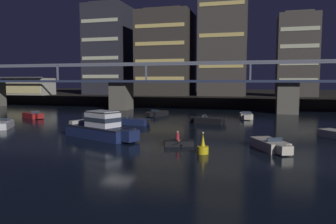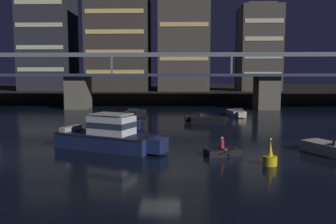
# 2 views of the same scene
# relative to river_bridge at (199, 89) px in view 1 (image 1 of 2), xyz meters

# --- Properties ---
(ground_plane) EXTENTS (400.00, 400.00, 0.00)m
(ground_plane) POSITION_rel_river_bridge_xyz_m (-0.00, -37.65, -4.35)
(ground_plane) COLOR black
(far_riverbank) EXTENTS (240.00, 80.00, 2.20)m
(far_riverbank) POSITION_rel_river_bridge_xyz_m (-0.00, 48.01, -3.25)
(far_riverbank) COLOR black
(far_riverbank) RESTS_ON ground
(river_bridge) EXTENTS (102.60, 6.40, 9.38)m
(river_bridge) POSITION_rel_river_bridge_xyz_m (0.00, 0.00, 0.00)
(river_bridge) COLOR #605B51
(river_bridge) RESTS_ON ground
(tower_west_low) EXTENTS (11.35, 10.46, 24.84)m
(tower_west_low) POSITION_rel_river_bridge_xyz_m (-29.39, 22.02, 10.12)
(tower_west_low) COLOR #282833
(tower_west_low) RESTS_ON far_riverbank
(tower_west_tall) EXTENTS (13.53, 12.59, 21.84)m
(tower_west_tall) POSITION_rel_river_bridge_xyz_m (-12.38, 20.90, 8.61)
(tower_west_tall) COLOR #38332D
(tower_west_tall) RESTS_ON far_riverbank
(tower_central) EXTENTS (11.34, 9.51, 36.60)m
(tower_central) POSITION_rel_river_bridge_xyz_m (2.34, 20.82, 15.99)
(tower_central) COLOR #423D38
(tower_central) RESTS_ON far_riverbank
(tower_east_tall) EXTENTS (9.03, 10.03, 19.75)m
(tower_east_tall) POSITION_rel_river_bridge_xyz_m (19.73, 22.50, 7.57)
(tower_east_tall) COLOR #423D38
(tower_east_tall) RESTS_ON far_riverbank
(waterfront_pavilion) EXTENTS (12.40, 7.40, 4.70)m
(waterfront_pavilion) POSITION_rel_river_bridge_xyz_m (-47.68, 11.91, 0.09)
(waterfront_pavilion) COLOR #B2AD9E
(waterfront_pavilion) RESTS_ON far_riverbank
(cabin_cruiser_near_left) EXTENTS (9.20, 5.69, 2.79)m
(cabin_cruiser_near_left) POSITION_rel_river_bridge_xyz_m (-4.26, -32.31, -3.30)
(cabin_cruiser_near_left) COLOR #19234C
(cabin_cruiser_near_left) RESTS_ON ground
(speedboat_near_center) EXTENTS (5.23, 2.38, 1.16)m
(speedboat_near_center) POSITION_rel_river_bridge_xyz_m (-5.02, -21.66, -3.94)
(speedboat_near_center) COLOR #19234C
(speedboat_near_center) RESTS_ON ground
(speedboat_near_right) EXTENTS (5.21, 2.59, 1.16)m
(speedboat_near_right) POSITION_rel_river_bridge_xyz_m (4.50, -17.78, -3.94)
(speedboat_near_right) COLOR black
(speedboat_near_right) RESTS_ON ground
(speedboat_mid_left) EXTENTS (3.48, 4.90, 1.16)m
(speedboat_mid_left) POSITION_rel_river_bridge_xyz_m (-19.24, -29.04, -3.94)
(speedboat_mid_left) COLOR silver
(speedboat_mid_left) RESTS_ON ground
(speedboat_mid_center) EXTENTS (4.89, 3.54, 1.16)m
(speedboat_mid_center) POSITION_rel_river_bridge_xyz_m (-22.97, -18.60, -3.94)
(speedboat_mid_center) COLOR maroon
(speedboat_mid_center) RESTS_ON ground
(speedboat_far_left) EXTENTS (2.22, 5.23, 1.16)m
(speedboat_far_left) POSITION_rel_river_bridge_xyz_m (9.35, -10.32, -3.94)
(speedboat_far_left) COLOR beige
(speedboat_far_left) RESTS_ON ground
(speedboat_far_center) EXTENTS (3.40, 4.94, 1.16)m
(speedboat_far_center) POSITION_rel_river_bridge_xyz_m (12.20, -33.75, -3.94)
(speedboat_far_center) COLOR beige
(speedboat_far_center) RESTS_ON ground
(speedboat_far_right) EXTENTS (2.89, 5.15, 1.16)m
(speedboat_far_right) POSITION_rel_river_bridge_xyz_m (-5.02, -10.86, -3.94)
(speedboat_far_right) COLOR black
(speedboat_far_right) RESTS_ON ground
(channel_buoy) EXTENTS (0.90, 0.90, 1.76)m
(channel_buoy) POSITION_rel_river_bridge_xyz_m (6.93, -36.77, -3.88)
(channel_buoy) COLOR yellow
(channel_buoy) RESTS_ON ground
(dinghy_with_paddler) EXTENTS (2.82, 2.67, 1.36)m
(dinghy_with_paddler) POSITION_rel_river_bridge_xyz_m (4.31, -34.14, -4.08)
(dinghy_with_paddler) COLOR black
(dinghy_with_paddler) RESTS_ON ground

